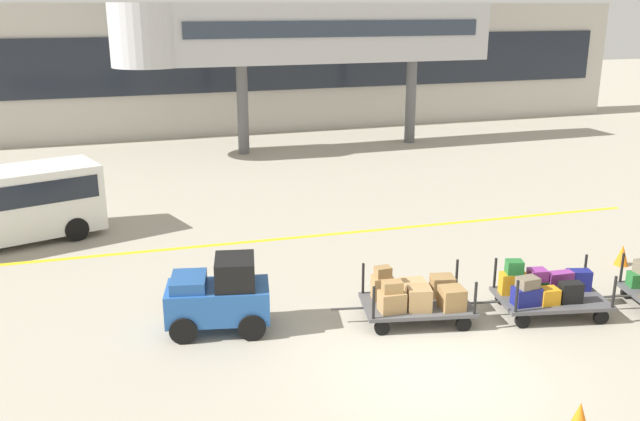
# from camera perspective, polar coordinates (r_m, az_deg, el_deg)

# --- Properties ---
(ground_plane) EXTENTS (120.00, 120.00, 0.00)m
(ground_plane) POSITION_cam_1_polar(r_m,az_deg,el_deg) (13.28, 9.04, -12.85)
(ground_plane) COLOR #A8A08E
(apron_lead_line) EXTENTS (19.15, 1.08, 0.01)m
(apron_lead_line) POSITION_cam_1_polar(r_m,az_deg,el_deg) (20.38, 2.17, -1.87)
(apron_lead_line) COLOR yellow
(apron_lead_line) RESTS_ON ground_plane
(terminal_building) EXTENTS (48.92, 2.51, 6.60)m
(terminal_building) POSITION_cam_1_polar(r_m,az_deg,el_deg) (36.69, -10.01, 11.52)
(terminal_building) COLOR #BCB7AD
(terminal_building) RESTS_ON ground_plane
(jet_bridge) EXTENTS (17.20, 3.00, 6.60)m
(jet_bridge) POSITION_cam_1_polar(r_m,az_deg,el_deg) (31.46, -2.13, 14.45)
(jet_bridge) COLOR #B7B7BC
(jet_bridge) RESTS_ON ground_plane
(baggage_tug) EXTENTS (2.29, 1.61, 1.58)m
(baggage_tug) POSITION_cam_1_polar(r_m,az_deg,el_deg) (14.37, -8.37, -7.08)
(baggage_tug) COLOR #2659A5
(baggage_tug) RESTS_ON ground_plane
(baggage_cart_lead) EXTENTS (3.09, 1.87, 1.13)m
(baggage_cart_lead) POSITION_cam_1_polar(r_m,az_deg,el_deg) (14.83, 8.04, -7.13)
(baggage_cart_lead) COLOR #4C4C4F
(baggage_cart_lead) RESTS_ON ground_plane
(baggage_cart_middle) EXTENTS (3.09, 1.87, 1.17)m
(baggage_cart_middle) POSITION_cam_1_polar(r_m,az_deg,el_deg) (15.79, 18.27, -6.33)
(baggage_cart_middle) COLOR #4C4C4F
(baggage_cart_middle) RESTS_ON ground_plane
(shuttle_van) EXTENTS (5.15, 3.22, 2.10)m
(shuttle_van) POSITION_cam_1_polar(r_m,az_deg,el_deg) (21.12, -24.41, 0.76)
(shuttle_van) COLOR white
(shuttle_van) RESTS_ON ground_plane
(safety_cone_near) EXTENTS (0.36, 0.36, 0.55)m
(safety_cone_near) POSITION_cam_1_polar(r_m,az_deg,el_deg) (11.99, 20.80, -15.84)
(safety_cone_near) COLOR orange
(safety_cone_near) RESTS_ON ground_plane
(safety_cone_far) EXTENTS (0.36, 0.36, 0.55)m
(safety_cone_far) POSITION_cam_1_polar(r_m,az_deg,el_deg) (19.47, 23.86, -3.42)
(safety_cone_far) COLOR orange
(safety_cone_far) RESTS_ON ground_plane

